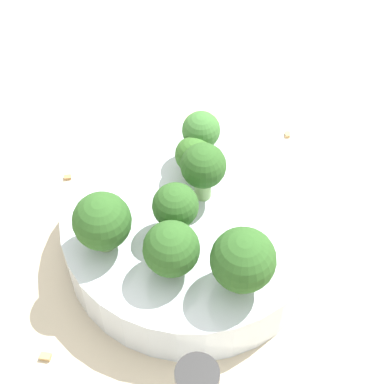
{
  "coord_description": "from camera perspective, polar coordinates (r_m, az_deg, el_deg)",
  "views": [
    {
      "loc": [
        -0.21,
        0.26,
        0.49
      ],
      "look_at": [
        0.0,
        0.0,
        0.08
      ],
      "focal_mm": 60.0,
      "sensor_mm": 36.0,
      "label": 1
    }
  ],
  "objects": [
    {
      "name": "broccoli_floret_4",
      "position": [
        0.51,
        -1.24,
        -1.51
      ],
      "size": [
        0.04,
        0.04,
        0.05
      ],
      "color": "#84AD66",
      "rests_on": "bowl"
    },
    {
      "name": "broccoli_floret_6",
      "position": [
        0.57,
        0.81,
        5.22
      ],
      "size": [
        0.03,
        0.03,
        0.05
      ],
      "color": "#8EB770",
      "rests_on": "bowl"
    },
    {
      "name": "broccoli_floret_1",
      "position": [
        0.56,
        0.16,
        3.17
      ],
      "size": [
        0.03,
        0.03,
        0.04
      ],
      "color": "#84AD66",
      "rests_on": "bowl"
    },
    {
      "name": "bowl",
      "position": [
        0.57,
        0.0,
        -3.48
      ],
      "size": [
        0.23,
        0.23,
        0.05
      ],
      "primitive_type": "cylinder",
      "color": "silver",
      "rests_on": "ground_plane"
    },
    {
      "name": "broccoli_floret_0",
      "position": [
        0.49,
        -1.85,
        -5.13
      ],
      "size": [
        0.04,
        0.04,
        0.05
      ],
      "color": "#84AD66",
      "rests_on": "bowl"
    },
    {
      "name": "broccoli_floret_3",
      "position": [
        0.51,
        -7.99,
        -2.65
      ],
      "size": [
        0.05,
        0.05,
        0.06
      ],
      "color": "#84AD66",
      "rests_on": "bowl"
    },
    {
      "name": "almond_crumb_2",
      "position": [
        0.54,
        -12.93,
        -13.98
      ],
      "size": [
        0.01,
        0.01,
        0.01
      ],
      "primitive_type": "cube",
      "rotation": [
        0.0,
        0.0,
        3.69
      ],
      "color": "tan",
      "rests_on": "ground_plane"
    },
    {
      "name": "ground_plane",
      "position": [
        0.59,
        0.0,
        -4.88
      ],
      "size": [
        3.0,
        3.0,
        0.0
      ],
      "primitive_type": "plane",
      "color": "beige"
    },
    {
      "name": "broccoli_floret_2",
      "position": [
        0.48,
        4.56,
        -6.12
      ],
      "size": [
        0.05,
        0.05,
        0.06
      ],
      "color": "#84AD66",
      "rests_on": "bowl"
    },
    {
      "name": "almond_crumb_0",
      "position": [
        0.68,
        8.51,
        5.17
      ],
      "size": [
        0.01,
        0.01,
        0.01
      ],
      "primitive_type": "cube",
      "rotation": [
        0.0,
        0.0,
        2.21
      ],
      "color": "tan",
      "rests_on": "ground_plane"
    },
    {
      "name": "broccoli_floret_5",
      "position": [
        0.53,
        1.02,
        2.18
      ],
      "size": [
        0.04,
        0.04,
        0.06
      ],
      "color": "#8EB770",
      "rests_on": "bowl"
    },
    {
      "name": "almond_crumb_1",
      "position": [
        0.65,
        -11.02,
        1.38
      ],
      "size": [
        0.01,
        0.01,
        0.01
      ],
      "primitive_type": "cube",
      "rotation": [
        0.0,
        0.0,
        0.84
      ],
      "color": "#AD7F4C",
      "rests_on": "ground_plane"
    }
  ]
}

